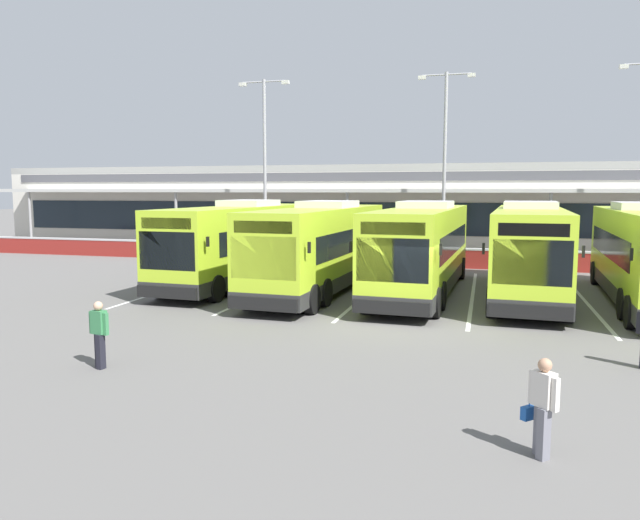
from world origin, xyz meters
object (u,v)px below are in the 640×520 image
Objects in this scene: coach_bus_leftmost at (241,244)px; pedestrian_with_handbag at (542,405)px; coach_bus_left_centre at (321,249)px; coach_bus_centre at (422,250)px; coach_bus_right_centre at (529,252)px; pedestrian_approaching_bus at (99,332)px; lamp_post_centre at (445,155)px; lamp_post_west at (265,157)px.

coach_bus_leftmost is 19.41m from pedestrian_with_handbag.
coach_bus_leftmost is at bearing 127.26° from pedestrian_with_handbag.
coach_bus_left_centre is (4.14, -1.14, 0.00)m from coach_bus_leftmost.
coach_bus_leftmost is at bearing 175.49° from coach_bus_centre.
coach_bus_right_centre reaches higher than pedestrian_approaching_bus.
pedestrian_approaching_bus is 25.45m from lamp_post_centre.
coach_bus_centre is at bearing -173.08° from coach_bus_right_centre.
coach_bus_centre is 7.57× the size of pedestrian_approaching_bus.
lamp_post_west is (-4.61, 23.37, 5.42)m from pedestrian_approaching_bus.
lamp_post_west is (-15.11, 10.33, 4.50)m from coach_bus_right_centre.
lamp_post_centre reaches higher than coach_bus_leftmost.
pedestrian_approaching_bus is (-9.77, 2.25, 0.02)m from pedestrian_with_handbag.
coach_bus_left_centre is 4.17m from coach_bus_centre.
coach_bus_centre is 1.11× the size of lamp_post_west.
lamp_post_centre is (0.05, 11.52, 4.50)m from coach_bus_centre.
lamp_post_centre reaches higher than pedestrian_with_handbag.
pedestrian_with_handbag is 1.00× the size of pedestrian_approaching_bus.
coach_bus_centre is (8.28, -0.65, 0.00)m from coach_bus_leftmost.
coach_bus_centre reaches higher than pedestrian_approaching_bus.
coach_bus_centre is 1.11× the size of lamp_post_centre.
coach_bus_left_centre is 12.27m from pedestrian_approaching_bus.
coach_bus_centre is (4.14, 0.49, 0.00)m from coach_bus_left_centre.
coach_bus_centre is 7.57× the size of pedestrian_with_handbag.
lamp_post_west reaches higher than coach_bus_left_centre.
coach_bus_right_centre is 1.11× the size of lamp_post_west.
lamp_post_west is at bearing 104.53° from coach_bus_leftmost.
lamp_post_west is (-10.92, 10.84, 4.50)m from coach_bus_centre.
coach_bus_centre is 14.06m from pedestrian_approaching_bus.
pedestrian_with_handbag is at bearing -76.83° from coach_bus_centre.
lamp_post_west is at bearing 119.30° from pedestrian_with_handbag.
coach_bus_right_centre is 16.76m from pedestrian_approaching_bus.
pedestrian_approaching_bus is (-2.17, -12.04, -0.91)m from coach_bus_left_centre.
coach_bus_centre is at bearing 103.17° from pedestrian_with_handbag.
pedestrian_approaching_bus is at bearing -128.85° from coach_bus_right_centre.
coach_bus_leftmost is 11.45m from lamp_post_west.
coach_bus_right_centre is at bearing -0.66° from coach_bus_leftmost.
coach_bus_leftmost and coach_bus_right_centre have the same top height.
coach_bus_left_centre and coach_bus_right_centre have the same top height.
coach_bus_right_centre is at bearing 51.15° from pedestrian_approaching_bus.
pedestrian_approaching_bus is at bearing -104.81° from lamp_post_centre.
coach_bus_centre is at bearing 6.69° from coach_bus_left_centre.
pedestrian_with_handbag is at bearing -60.70° from lamp_post_west.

